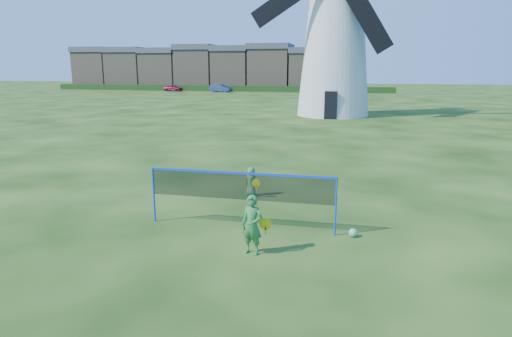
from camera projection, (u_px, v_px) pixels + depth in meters
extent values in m
plane|color=black|center=(245.00, 225.00, 12.26)|extent=(220.00, 220.00, 0.00)
cube|color=black|center=(331.00, 105.00, 36.79)|extent=(1.04, 0.13, 2.30)
cube|color=black|center=(333.00, 55.00, 36.49)|extent=(0.73, 0.13, 0.94)
cube|color=black|center=(335.00, 12.00, 36.23)|extent=(0.63, 0.13, 0.84)
cube|color=black|center=(362.00, 9.00, 35.25)|extent=(5.14, 0.10, 6.96)
cylinder|color=blue|center=(154.00, 195.00, 12.43)|extent=(0.05, 0.05, 1.55)
cylinder|color=blue|center=(336.00, 207.00, 11.36)|extent=(0.05, 0.05, 1.55)
cube|color=black|center=(241.00, 187.00, 11.81)|extent=(5.00, 0.02, 0.70)
cube|color=blue|center=(240.00, 173.00, 11.73)|extent=(5.00, 0.02, 0.06)
imported|color=#327E3B|center=(252.00, 225.00, 10.25)|extent=(0.58, 0.44, 1.41)
cylinder|color=yellow|center=(266.00, 224.00, 10.37)|extent=(0.28, 0.02, 0.28)
cube|color=yellow|center=(266.00, 231.00, 10.41)|extent=(0.03, 0.02, 0.20)
imported|color=#438B48|center=(251.00, 181.00, 14.98)|extent=(0.56, 0.45, 0.99)
cylinder|color=yellow|center=(256.00, 183.00, 14.72)|extent=(0.28, 0.02, 0.28)
cube|color=yellow|center=(256.00, 188.00, 14.76)|extent=(0.03, 0.02, 0.20)
sphere|color=green|center=(353.00, 233.00, 11.41)|extent=(0.22, 0.22, 0.22)
cube|color=gray|center=(98.00, 71.00, 90.36)|extent=(6.72, 8.00, 7.02)
cube|color=#4C4C54|center=(96.00, 50.00, 89.46)|extent=(7.02, 8.40, 1.00)
cube|color=gray|center=(130.00, 71.00, 88.85)|extent=(6.86, 8.00, 6.92)
cube|color=#4C4C54|center=(129.00, 50.00, 87.97)|extent=(7.16, 8.40, 1.00)
cube|color=gray|center=(163.00, 71.00, 87.35)|extent=(6.80, 8.00, 6.73)
cube|color=#4C4C54|center=(162.00, 51.00, 86.49)|extent=(7.10, 8.40, 1.00)
cube|color=gray|center=(198.00, 70.00, 85.77)|extent=(6.88, 8.00, 7.30)
cube|color=#4C4C54|center=(197.00, 48.00, 84.85)|extent=(7.18, 8.40, 1.00)
cube|color=gray|center=(233.00, 71.00, 84.30)|extent=(6.60, 8.00, 7.00)
cube|color=#4C4C54|center=(233.00, 49.00, 83.41)|extent=(6.90, 8.40, 1.00)
cube|color=gray|center=(271.00, 70.00, 82.72)|extent=(7.25, 8.00, 7.32)
cube|color=#4C4C54|center=(271.00, 47.00, 81.80)|extent=(7.55, 8.40, 1.00)
cube|color=gray|center=(311.00, 72.00, 81.21)|extent=(7.17, 8.00, 6.55)
cube|color=#4C4C54|center=(312.00, 51.00, 80.37)|extent=(7.47, 8.40, 1.00)
cube|color=#193814|center=(215.00, 88.00, 79.63)|extent=(62.00, 0.80, 1.00)
imported|color=maroon|center=(173.00, 88.00, 79.06)|extent=(3.57, 1.72, 1.18)
imported|color=navy|center=(221.00, 88.00, 76.64)|extent=(4.11, 2.23, 1.28)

